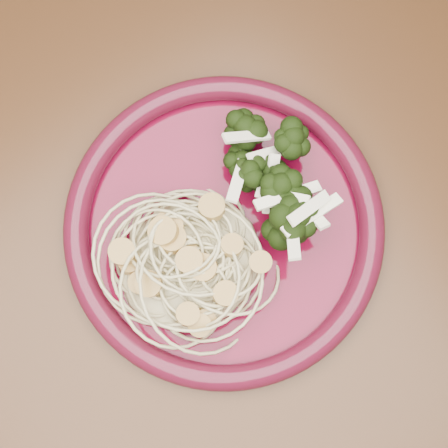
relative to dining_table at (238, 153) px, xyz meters
name	(u,v)px	position (x,y,z in m)	size (l,w,h in m)	color
dining_table	(238,153)	(0.00, 0.00, 0.00)	(1.20, 0.80, 0.75)	#472814
dinner_plate	(224,226)	(-0.07, -0.08, 0.11)	(0.34, 0.34, 0.02)	#54051B
spaghetti_pile	(191,262)	(-0.11, -0.09, 0.12)	(0.13, 0.11, 0.03)	#C7BE8A
scallop_cluster	(188,255)	(-0.11, -0.09, 0.15)	(0.12, 0.12, 0.04)	tan
broccoli_pile	(264,176)	(-0.02, -0.06, 0.13)	(0.08, 0.13, 0.05)	black
onion_garnish	(267,166)	(-0.02, -0.06, 0.16)	(0.06, 0.08, 0.05)	white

